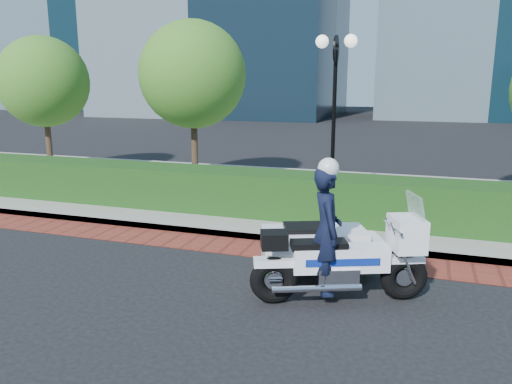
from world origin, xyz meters
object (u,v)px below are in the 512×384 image
(tree_a, at_px, (43,82))
(police_motorcycle, at_px, (328,246))
(lamppost, at_px, (335,93))
(tree_b, at_px, (193,75))

(tree_a, bearing_deg, police_motorcycle, -31.11)
(tree_a, bearing_deg, lamppost, -7.41)
(lamppost, bearing_deg, tree_b, 163.89)
(police_motorcycle, bearing_deg, tree_b, 106.87)
(lamppost, relative_size, police_motorcycle, 1.52)
(tree_b, bearing_deg, tree_a, 180.00)
(lamppost, height_order, tree_b, tree_b)
(lamppost, bearing_deg, police_motorcycle, -80.62)
(tree_b, xyz_separation_m, police_motorcycle, (5.37, -6.56, -2.69))
(tree_a, height_order, tree_b, tree_b)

